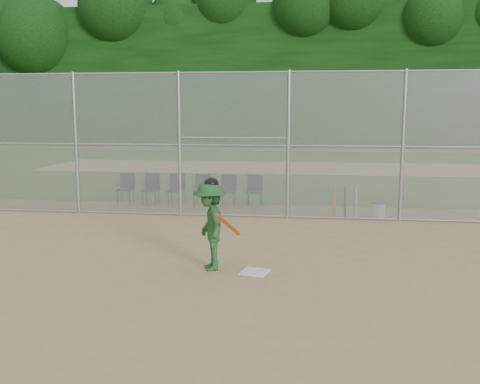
# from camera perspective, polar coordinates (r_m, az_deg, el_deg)

# --- Properties ---
(ground) EXTENTS (100.00, 100.00, 0.00)m
(ground) POSITION_cam_1_polar(r_m,az_deg,el_deg) (10.03, -1.80, -8.41)
(ground) COLOR tan
(ground) RESTS_ON ground
(grass_strip) EXTENTS (100.00, 100.00, 0.00)m
(grass_strip) POSITION_cam_1_polar(r_m,az_deg,el_deg) (27.66, 4.01, 2.63)
(grass_strip) COLOR #2F601C
(grass_strip) RESTS_ON ground
(dirt_patch_far) EXTENTS (24.00, 24.00, 0.00)m
(dirt_patch_far) POSITION_cam_1_polar(r_m,az_deg,el_deg) (27.66, 4.01, 2.64)
(dirt_patch_far) COLOR tan
(dirt_patch_far) RESTS_ON ground
(backstop_fence) EXTENTS (16.09, 0.09, 4.00)m
(backstop_fence) POSITION_cam_1_polar(r_m,az_deg,el_deg) (14.57, 1.23, 5.27)
(backstop_fence) COLOR gray
(backstop_fence) RESTS_ON ground
(treeline) EXTENTS (81.00, 60.00, 11.00)m
(treeline) POSITION_cam_1_polar(r_m,az_deg,el_deg) (29.61, 4.35, 13.68)
(treeline) COLOR black
(treeline) RESTS_ON ground
(home_plate) EXTENTS (0.57, 0.57, 0.02)m
(home_plate) POSITION_cam_1_polar(r_m,az_deg,el_deg) (9.94, 1.60, -8.50)
(home_plate) COLOR silver
(home_plate) RESTS_ON ground
(batter_at_plate) EXTENTS (1.06, 1.36, 1.74)m
(batter_at_plate) POSITION_cam_1_polar(r_m,az_deg,el_deg) (9.93, -3.23, -3.57)
(batter_at_plate) COLOR #1F4F23
(batter_at_plate) RESTS_ON ground
(water_cooler) EXTENTS (0.37, 0.37, 0.47)m
(water_cooler) POSITION_cam_1_polar(r_m,az_deg,el_deg) (15.15, 14.54, -1.86)
(water_cooler) COLOR white
(water_cooler) RESTS_ON ground
(spare_bats) EXTENTS (0.66, 0.31, 0.84)m
(spare_bats) POSITION_cam_1_polar(r_m,az_deg,el_deg) (15.07, 11.13, -1.11)
(spare_bats) COLOR #D84C14
(spare_bats) RESTS_ON ground
(chair_0) EXTENTS (0.54, 0.52, 0.96)m
(chair_0) POSITION_cam_1_polar(r_m,az_deg,el_deg) (17.32, -12.13, 0.35)
(chair_0) COLOR #0F1637
(chair_0) RESTS_ON ground
(chair_1) EXTENTS (0.54, 0.52, 0.96)m
(chair_1) POSITION_cam_1_polar(r_m,az_deg,el_deg) (17.07, -9.52, 0.30)
(chair_1) COLOR #0F1637
(chair_1) RESTS_ON ground
(chair_2) EXTENTS (0.54, 0.52, 0.96)m
(chair_2) POSITION_cam_1_polar(r_m,az_deg,el_deg) (16.85, -6.84, 0.25)
(chair_2) COLOR #0F1637
(chair_2) RESTS_ON ground
(chair_3) EXTENTS (0.54, 0.52, 0.96)m
(chair_3) POSITION_cam_1_polar(r_m,az_deg,el_deg) (16.67, -4.09, 0.20)
(chair_3) COLOR #0F1637
(chair_3) RESTS_ON ground
(chair_4) EXTENTS (0.54, 0.52, 0.96)m
(chair_4) POSITION_cam_1_polar(r_m,az_deg,el_deg) (16.54, -1.30, 0.15)
(chair_4) COLOR #0F1637
(chair_4) RESTS_ON ground
(chair_5) EXTENTS (0.54, 0.52, 0.96)m
(chair_5) POSITION_cam_1_polar(r_m,az_deg,el_deg) (16.44, 1.54, 0.10)
(chair_5) COLOR #0F1637
(chair_5) RESTS_ON ground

